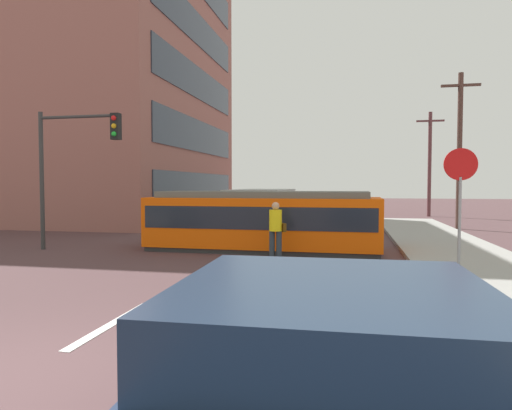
# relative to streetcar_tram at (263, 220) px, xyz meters

# --- Properties ---
(ground_plane) EXTENTS (120.00, 120.00, 0.00)m
(ground_plane) POSITION_rel_streetcar_tram_xyz_m (-0.80, -0.34, -1.00)
(ground_plane) COLOR #4D3537
(sidewalk_curb_right) EXTENTS (3.20, 36.00, 0.14)m
(sidewalk_curb_right) POSITION_rel_streetcar_tram_xyz_m (6.00, -4.34, -0.93)
(sidewalk_curb_right) COLOR gray
(sidewalk_curb_right) RESTS_ON ground
(lane_stripe_1) EXTENTS (0.16, 2.40, 0.01)m
(lane_stripe_1) POSITION_rel_streetcar_tram_xyz_m (-0.80, -8.34, -1.00)
(lane_stripe_1) COLOR silver
(lane_stripe_1) RESTS_ON ground
(lane_stripe_2) EXTENTS (0.16, 2.40, 0.01)m
(lane_stripe_2) POSITION_rel_streetcar_tram_xyz_m (-0.80, -4.34, -1.00)
(lane_stripe_2) COLOR silver
(lane_stripe_2) RESTS_ON ground
(lane_stripe_3) EXTENTS (0.16, 2.40, 0.01)m
(lane_stripe_3) POSITION_rel_streetcar_tram_xyz_m (-0.80, 6.00, -1.00)
(lane_stripe_3) COLOR silver
(lane_stripe_3) RESTS_ON ground
(lane_stripe_4) EXTENTS (0.16, 2.40, 0.01)m
(lane_stripe_4) POSITION_rel_streetcar_tram_xyz_m (-0.80, 12.00, -1.00)
(lane_stripe_4) COLOR silver
(lane_stripe_4) RESTS_ON ground
(corner_building) EXTENTS (17.60, 15.78, 19.20)m
(corner_building) POSITION_rel_streetcar_tram_xyz_m (-15.02, 11.74, 8.60)
(corner_building) COLOR #985D54
(corner_building) RESTS_ON ground
(streetcar_tram) EXTENTS (7.59, 2.64, 1.94)m
(streetcar_tram) POSITION_rel_streetcar_tram_xyz_m (0.00, 0.00, 0.00)
(streetcar_tram) COLOR #F75507
(streetcar_tram) RESTS_ON ground
(city_bus) EXTENTS (2.61, 5.87, 1.93)m
(city_bus) POSITION_rel_streetcar_tram_xyz_m (-1.39, 6.94, 0.10)
(city_bus) COLOR #A9AEAB
(city_bus) RESTS_ON ground
(pedestrian_crossing) EXTENTS (0.50, 0.36, 1.67)m
(pedestrian_crossing) POSITION_rel_streetcar_tram_xyz_m (0.75, -2.07, -0.06)
(pedestrian_crossing) COLOR #2A353E
(pedestrian_crossing) RESTS_ON ground
(stop_sign) EXTENTS (0.76, 0.07, 2.88)m
(stop_sign) POSITION_rel_streetcar_tram_xyz_m (5.34, -3.24, 1.19)
(stop_sign) COLOR gray
(stop_sign) RESTS_ON sidewalk_curb_right
(traffic_light_mast) EXTENTS (2.93, 0.33, 4.56)m
(traffic_light_mast) POSITION_rel_streetcar_tram_xyz_m (-6.04, -1.39, 2.23)
(traffic_light_mast) COLOR #333333
(traffic_light_mast) RESTS_ON ground
(utility_pole_mid) EXTENTS (1.80, 0.24, 7.53)m
(utility_pole_mid) POSITION_rel_streetcar_tram_xyz_m (7.98, 8.78, 2.94)
(utility_pole_mid) COLOR #51362E
(utility_pole_mid) RESTS_ON ground
(utility_pole_far) EXTENTS (1.80, 0.24, 7.08)m
(utility_pole_far) POSITION_rel_streetcar_tram_xyz_m (8.10, 17.81, 2.71)
(utility_pole_far) COLOR brown
(utility_pole_far) RESTS_ON ground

